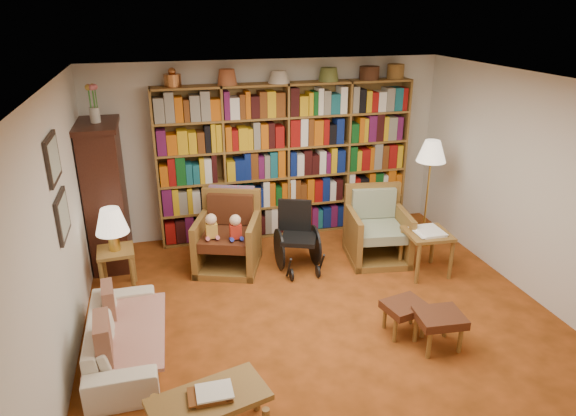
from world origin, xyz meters
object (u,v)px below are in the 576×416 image
object	(u,v)px
side_table_lamp	(117,260)
armchair_sage	(375,231)
side_table_papers	(427,239)
coffee_table	(209,402)
wheelchair	(297,238)
floor_lamp	(431,155)
sofa	(123,336)
armchair_leather	(226,236)
footstool_b	(439,320)
footstool_a	(405,309)

from	to	relation	value
side_table_lamp	armchair_sage	distance (m)	3.29
side_table_papers	coffee_table	world-z (taller)	side_table_papers
armchair_sage	coffee_table	world-z (taller)	armchair_sage
wheelchair	floor_lamp	bearing A→B (deg)	6.59
sofa	wheelchair	xyz separation A→B (m)	(2.11, 1.37, 0.17)
side_table_lamp	armchair_leather	distance (m)	1.38
armchair_leather	side_table_lamp	bearing A→B (deg)	-165.23
sofa	wheelchair	bearing A→B (deg)	-57.26
wheelchair	footstool_b	world-z (taller)	wheelchair
armchair_sage	footstool_a	distance (m)	1.77
side_table_lamp	footstool_a	bearing A→B (deg)	-29.51
floor_lamp	coffee_table	world-z (taller)	floor_lamp
armchair_leather	floor_lamp	distance (m)	2.94
armchair_sage	footstool_b	distance (m)	2.03
side_table_lamp	footstool_b	size ratio (longest dim) A/B	1.12
side_table_lamp	coffee_table	size ratio (longest dim) A/B	0.54
side_table_papers	footstool_b	world-z (taller)	side_table_papers
footstool_a	footstool_b	xyz separation A→B (m)	(0.22, -0.31, 0.03)
armchair_sage	side_table_lamp	bearing A→B (deg)	-178.53
armchair_leather	coffee_table	bearing A→B (deg)	-100.97
armchair_sage	coffee_table	xyz separation A→B (m)	(-2.51, -2.58, -0.04)
sofa	coffee_table	size ratio (longest dim) A/B	1.57
sofa	armchair_leather	world-z (taller)	armchair_leather
coffee_table	side_table_lamp	bearing A→B (deg)	107.43
armchair_sage	wheelchair	bearing A→B (deg)	-178.57
side_table_papers	side_table_lamp	bearing A→B (deg)	172.03
side_table_lamp	armchair_sage	xyz separation A→B (m)	(3.29, 0.08, -0.04)
footstool_b	armchair_sage	bearing A→B (deg)	84.47
footstool_b	side_table_papers	bearing A→B (deg)	66.04
side_table_papers	footstool_b	xyz separation A→B (m)	(-0.63, -1.41, -0.16)
coffee_table	floor_lamp	bearing A→B (deg)	39.68
armchair_leather	coffee_table	distance (m)	2.91
armchair_sage	floor_lamp	distance (m)	1.27
sofa	footstool_b	distance (m)	3.06
side_table_papers	coffee_table	size ratio (longest dim) A/B	0.59
wheelchair	footstool_a	distance (m)	1.82
wheelchair	footstool_b	bearing A→B (deg)	-66.05
armchair_leather	wheelchair	size ratio (longest dim) A/B	1.18
armchair_sage	sofa	bearing A→B (deg)	-156.43
side_table_lamp	side_table_papers	size ratio (longest dim) A/B	0.91
armchair_sage	floor_lamp	world-z (taller)	floor_lamp
side_table_papers	footstool_a	size ratio (longest dim) A/B	1.24
floor_lamp	coffee_table	size ratio (longest dim) A/B	1.51
floor_lamp	footstool_a	distance (m)	2.50
footstool_b	armchair_leather	bearing A→B (deg)	127.52
coffee_table	footstool_a	bearing A→B (deg)	22.54
armchair_leather	coffee_table	world-z (taller)	armchair_leather
sofa	side_table_lamp	world-z (taller)	side_table_lamp
sofa	floor_lamp	xyz separation A→B (m)	(4.04, 1.59, 1.07)
footstool_b	coffee_table	size ratio (longest dim) A/B	0.48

